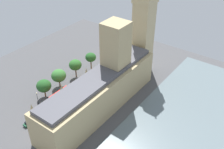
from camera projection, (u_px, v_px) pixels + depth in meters
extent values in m
plane|color=#4C4C4F|center=(96.00, 106.00, 112.77)|extent=(137.33, 137.33, 0.00)
cube|color=slate|center=(169.00, 142.00, 95.84)|extent=(39.14, 123.60, 0.25)
cube|color=tan|center=(100.00, 94.00, 107.63)|extent=(13.92, 61.02, 14.86)
cube|color=tan|center=(116.00, 62.00, 109.43)|extent=(9.23, 9.23, 34.62)
cube|color=#4C4C54|center=(99.00, 77.00, 103.04)|extent=(10.58, 58.58, 1.60)
cone|color=tan|center=(125.00, 46.00, 124.48)|extent=(1.20, 1.20, 1.94)
cone|color=tan|center=(107.00, 57.00, 115.34)|extent=(1.20, 1.20, 1.89)
cone|color=tan|center=(86.00, 71.00, 106.02)|extent=(1.20, 1.20, 2.52)
cone|color=tan|center=(61.00, 87.00, 96.81)|extent=(1.20, 1.20, 2.77)
cone|color=tan|center=(32.00, 107.00, 87.73)|extent=(1.20, 1.20, 2.53)
cube|color=tan|center=(143.00, 38.00, 126.73)|extent=(8.09, 8.09, 35.20)
cube|color=gold|center=(105.00, 72.00, 133.31)|extent=(2.21, 4.34, 0.75)
cube|color=black|center=(105.00, 70.00, 133.07)|extent=(1.73, 2.49, 0.65)
cylinder|color=black|center=(105.00, 74.00, 132.23)|extent=(0.32, 0.70, 0.68)
cylinder|color=black|center=(102.00, 73.00, 132.90)|extent=(0.32, 0.70, 0.68)
cylinder|color=black|center=(107.00, 72.00, 134.14)|extent=(0.32, 0.70, 0.68)
cylinder|color=black|center=(105.00, 71.00, 134.81)|extent=(0.32, 0.70, 0.68)
cube|color=#B7B7BC|center=(95.00, 77.00, 129.69)|extent=(2.00, 4.34, 0.75)
cube|color=black|center=(96.00, 75.00, 129.44)|extent=(1.63, 2.45, 0.65)
cylinder|color=black|center=(95.00, 79.00, 128.57)|extent=(0.28, 0.69, 0.68)
cylinder|color=black|center=(92.00, 78.00, 129.34)|extent=(0.28, 0.69, 0.68)
cylinder|color=black|center=(98.00, 77.00, 130.45)|extent=(0.28, 0.69, 0.68)
cylinder|color=black|center=(96.00, 76.00, 131.22)|extent=(0.28, 0.69, 0.68)
cube|color=red|center=(84.00, 85.00, 120.92)|extent=(2.90, 10.59, 4.20)
cube|color=black|center=(84.00, 85.00, 120.87)|extent=(2.95, 10.19, 0.70)
cylinder|color=black|center=(81.00, 93.00, 119.04)|extent=(0.39, 1.11, 1.10)
cylinder|color=black|center=(77.00, 92.00, 120.12)|extent=(0.39, 1.11, 1.10)
cylinder|color=black|center=(91.00, 85.00, 124.07)|extent=(0.39, 1.11, 1.10)
cylinder|color=black|center=(88.00, 84.00, 125.15)|extent=(0.39, 1.11, 1.10)
cube|color=red|center=(60.00, 96.00, 114.08)|extent=(2.62, 10.53, 4.20)
cube|color=black|center=(60.00, 96.00, 114.03)|extent=(2.67, 10.13, 0.70)
cylinder|color=black|center=(56.00, 105.00, 112.22)|extent=(0.36, 1.10, 1.10)
cylinder|color=black|center=(53.00, 103.00, 113.34)|extent=(0.36, 1.10, 1.10)
cylinder|color=black|center=(68.00, 96.00, 117.16)|extent=(0.36, 1.10, 1.10)
cylinder|color=black|center=(65.00, 95.00, 118.28)|extent=(0.36, 1.10, 1.10)
cube|color=navy|center=(43.00, 115.00, 106.94)|extent=(2.07, 4.81, 0.75)
cube|color=black|center=(43.00, 113.00, 106.71)|extent=(1.67, 2.72, 0.65)
cylinder|color=black|center=(42.00, 119.00, 105.72)|extent=(0.29, 0.69, 0.68)
cylinder|color=black|center=(39.00, 117.00, 106.49)|extent=(0.29, 0.69, 0.68)
cylinder|color=black|center=(48.00, 114.00, 107.81)|extent=(0.29, 0.69, 0.68)
cylinder|color=black|center=(45.00, 113.00, 108.57)|extent=(0.29, 0.69, 0.68)
cube|color=#19472D|center=(29.00, 123.00, 103.31)|extent=(1.93, 4.68, 0.75)
cube|color=black|center=(28.00, 122.00, 102.76)|extent=(1.61, 2.63, 0.65)
cylinder|color=black|center=(31.00, 120.00, 104.94)|extent=(0.26, 0.68, 0.68)
cylinder|color=black|center=(34.00, 122.00, 104.10)|extent=(0.26, 0.68, 0.68)
cylinder|color=black|center=(25.00, 125.00, 102.94)|extent=(0.26, 0.68, 0.68)
cylinder|color=black|center=(28.00, 127.00, 102.10)|extent=(0.26, 0.68, 0.68)
cylinder|color=navy|center=(118.00, 71.00, 133.95)|extent=(0.51, 0.51, 1.37)
sphere|color=beige|center=(118.00, 70.00, 133.49)|extent=(0.26, 0.26, 0.26)
cube|color=#336B60|center=(118.00, 71.00, 133.74)|extent=(0.14, 0.33, 0.25)
cylinder|color=brown|center=(91.00, 65.00, 134.77)|extent=(0.56, 0.56, 5.37)
ellipsoid|color=#235623|center=(91.00, 57.00, 132.15)|extent=(5.37, 5.37, 4.56)
cylinder|color=brown|center=(45.00, 93.00, 116.98)|extent=(0.56, 0.56, 3.51)
ellipsoid|color=#235623|center=(44.00, 86.00, 114.66)|extent=(6.44, 6.44, 5.48)
cylinder|color=brown|center=(60.00, 83.00, 123.32)|extent=(0.56, 0.56, 3.54)
ellipsoid|color=#387533|center=(59.00, 76.00, 120.92)|extent=(6.75, 6.75, 5.74)
cylinder|color=brown|center=(76.00, 73.00, 129.79)|extent=(0.56, 0.56, 4.52)
ellipsoid|color=#2D6628|center=(75.00, 65.00, 127.25)|extent=(6.12, 6.12, 5.21)
cylinder|color=black|center=(38.00, 99.00, 112.22)|extent=(0.18, 0.18, 5.59)
sphere|color=#F2EAC6|center=(36.00, 93.00, 110.51)|extent=(0.56, 0.56, 0.56)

